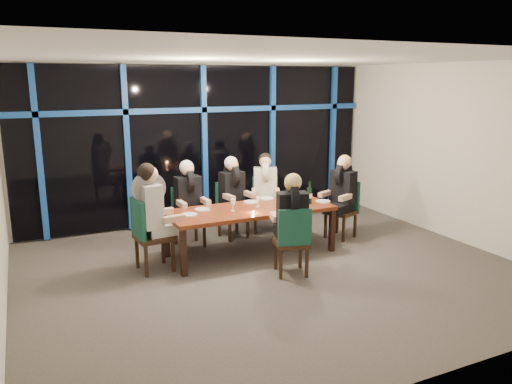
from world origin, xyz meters
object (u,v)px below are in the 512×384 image
diner_far_left (189,191)px  diner_end_right (342,185)px  diner_far_right (265,181)px  diner_end_left (152,202)px  diner_far_mid (233,185)px  chair_near_mid (293,238)px  water_pitcher (297,198)px  chair_far_left (187,213)px  chair_far_mid (231,206)px  chair_end_left (147,231)px  wine_bottle (310,195)px  dining_table (251,212)px  chair_far_right (265,201)px  diner_near_mid (292,209)px  chair_end_right (344,206)px

diner_far_left → diner_end_right: 2.62m
diner_far_right → diner_end_left: (-2.28, -0.99, 0.09)m
diner_far_mid → diner_end_left: (-1.63, -0.93, 0.10)m
diner_far_right → diner_end_right: size_ratio=0.99×
chair_near_mid → diner_end_left: size_ratio=0.95×
diner_end_left → water_pitcher: bearing=-97.7°
chair_far_left → chair_far_mid: size_ratio=1.01×
chair_far_left → diner_far_left: 0.40m
chair_end_left → diner_far_mid: size_ratio=1.14×
diner_end_right → wine_bottle: (-0.79, -0.23, -0.06)m
diner_far_mid → water_pitcher: 1.23m
chair_end_left → diner_end_left: (0.09, 0.01, 0.43)m
dining_table → chair_far_right: chair_far_right is taller
diner_end_left → water_pitcher: (2.33, -0.08, -0.17)m
chair_far_left → dining_table: bearing=-52.4°
diner_far_mid → diner_near_mid: 1.90m
chair_end_left → wine_bottle: wine_bottle is taller
diner_far_mid → wine_bottle: bearing=-57.6°
water_pitcher → chair_far_right: bearing=92.2°
water_pitcher → wine_bottle: bearing=-8.2°
diner_end_left → wine_bottle: size_ratio=2.86×
diner_far_mid → diner_far_right: size_ratio=0.99×
diner_far_right → wine_bottle: 1.14m
diner_end_left → water_pitcher: 2.34m
diner_end_left → diner_near_mid: size_ratio=1.08×
chair_end_right → chair_near_mid: (-1.70, -1.20, 0.00)m
chair_near_mid → diner_far_left: size_ratio=1.05×
chair_far_mid → diner_end_left: (-1.62, -1.02, 0.48)m
chair_far_left → water_pitcher: bearing=-36.0°
diner_far_mid → dining_table: bearing=-103.5°
chair_far_mid → wine_bottle: 1.49m
diner_end_left → diner_near_mid: (1.72, -0.96, -0.07)m
chair_far_right → diner_near_mid: size_ratio=1.01×
chair_end_left → chair_end_right: (3.49, 0.16, -0.05)m
diner_far_mid → chair_end_right: bearing=-32.2°
diner_far_mid → wine_bottle: diner_far_mid is taller
diner_end_right → diner_far_mid: bearing=-138.3°
wine_bottle → diner_end_right: bearing=16.3°
chair_far_left → diner_near_mid: bearing=-67.0°
chair_far_mid → chair_near_mid: bearing=-96.2°
dining_table → diner_far_left: diner_far_left is taller
chair_far_right → diner_far_mid: diner_far_mid is taller
chair_far_mid → diner_far_right: 0.77m
chair_far_left → diner_end_left: (-0.79, -0.90, 0.48)m
chair_far_mid → diner_end_right: (1.70, -0.90, 0.40)m
chair_far_right → diner_far_right: bearing=-90.0°
diner_far_right → diner_end_right: bearing=-16.1°
diner_near_mid → chair_far_mid: bearing=-70.8°
chair_far_left → water_pitcher: size_ratio=4.61×
chair_end_left → diner_near_mid: size_ratio=1.11×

